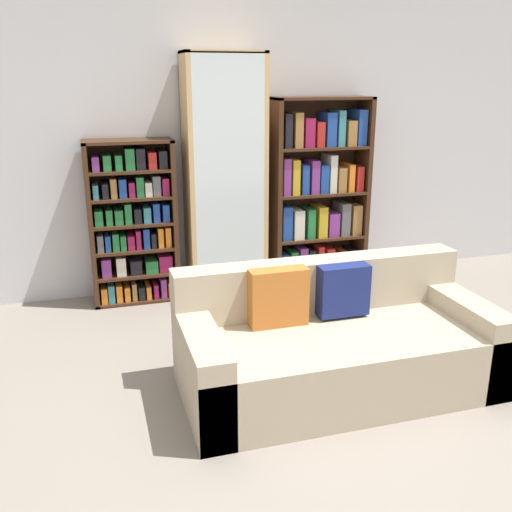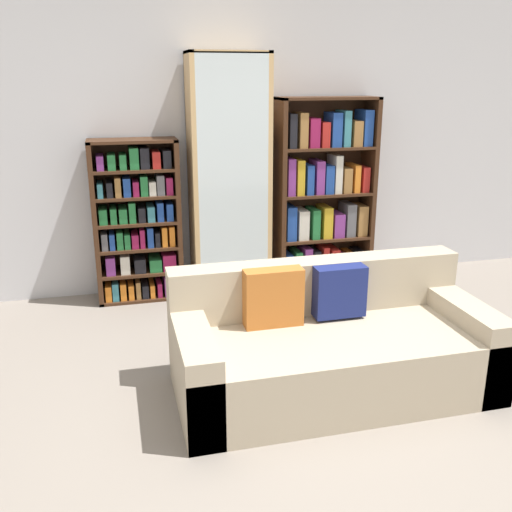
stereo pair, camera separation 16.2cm
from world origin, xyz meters
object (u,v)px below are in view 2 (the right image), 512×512
Objects in this scene: display_cabinet at (229,179)px; wine_bottle at (313,322)px; couch at (330,347)px; bookshelf_left at (138,223)px; bookshelf_right at (324,198)px.

wine_bottle is (0.37, -1.17, -0.88)m from display_cabinet.
bookshelf_left is at bearing 119.48° from couch.
bookshelf_right reaches higher than wine_bottle.
bookshelf_left is 3.91× the size of wine_bottle.
bookshelf_left is (-1.04, 1.84, 0.40)m from couch.
display_cabinet is 5.85× the size of wine_bottle.
bookshelf_right is at bearing 1.01° from display_cabinet.
wine_bottle is at bearing -45.54° from bookshelf_left.
display_cabinet is at bearing 107.63° from wine_bottle.
couch is 1.39× the size of bookshelf_left.
wine_bottle is at bearing -72.37° from display_cabinet.
couch is at bearing -60.52° from bookshelf_left.
bookshelf_left is 1.75m from wine_bottle.
couch is 5.43× the size of wine_bottle.
display_cabinet is at bearing -1.17° from bookshelf_left.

